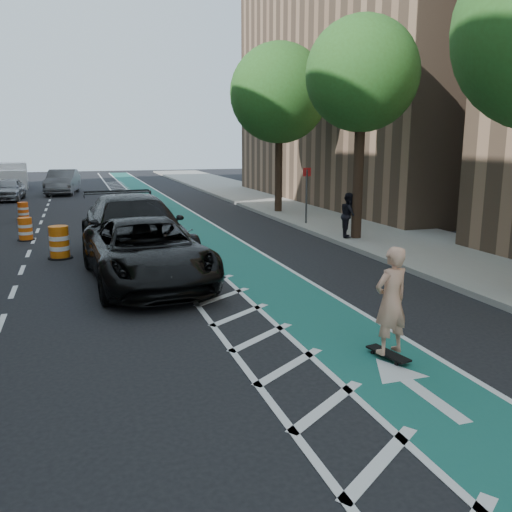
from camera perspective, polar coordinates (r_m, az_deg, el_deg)
name	(u,v)px	position (r m, az deg, el deg)	size (l,w,h in m)	color
ground	(181,347)	(9.81, -7.87, -9.48)	(120.00, 120.00, 0.00)	black
bike_lane	(212,241)	(19.87, -4.66, 1.63)	(2.00, 90.00, 0.01)	#195952
buffer_strip	(171,243)	(19.58, -8.93, 1.37)	(1.40, 90.00, 0.01)	silver
sidewalk_right	(369,230)	(22.27, 11.83, 2.73)	(5.00, 90.00, 0.15)	gray
curb_right	(313,233)	(21.16, 6.06, 2.45)	(0.12, 90.00, 0.16)	gray
building_right_far	(411,37)	(35.21, 15.96, 21.28)	(14.00, 22.00, 19.00)	#84664C
tree_r_c	(365,74)	(19.59, 11.37, 18.24)	(4.20, 4.20, 7.90)	#382619
tree_r_d	(280,94)	(26.82, 2.58, 16.71)	(4.20, 4.20, 7.90)	#382619
sign_post	(306,195)	(23.02, 5.34, 6.43)	(0.35, 0.08, 2.47)	#4C4C4C
skateboard	(388,354)	(9.45, 13.74, -9.97)	(0.41, 0.88, 0.11)	black
skateboarder	(391,301)	(9.15, 14.03, -4.59)	(0.66, 0.43, 1.81)	tan
suv_near	(146,251)	(14.08, -11.49, 0.50)	(2.73, 5.92, 1.65)	black
suv_far	(134,229)	(16.78, -12.68, 2.80)	(2.72, 6.70, 1.94)	black
car_silver	(8,189)	(36.62, -24.61, 6.41)	(1.60, 3.98, 1.35)	gray
car_grey	(63,182)	(39.69, -19.69, 7.36)	(1.75, 5.01, 1.65)	#5D5E62
pedestrian	(349,215)	(19.86, 9.77, 4.27)	(0.78, 0.61, 1.61)	black
box_truck	(12,176)	(46.14, -24.26, 7.64)	(2.46, 4.77, 1.92)	white
barrel_a	(59,243)	(17.80, -20.00, 1.27)	(0.74, 0.74, 1.01)	orange
barrel_b	(25,230)	(21.53, -23.10, 2.57)	(0.62, 0.62, 0.84)	#EF5C0C
barrel_c	(23,211)	(27.37, -23.29, 4.34)	(0.59, 0.59, 0.80)	#F8550D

